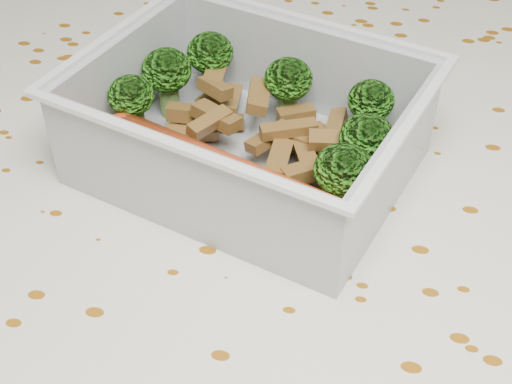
# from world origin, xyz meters

# --- Properties ---
(dining_table) EXTENTS (1.40, 0.90, 0.75)m
(dining_table) POSITION_xyz_m (0.00, 0.00, 0.67)
(dining_table) COLOR brown
(dining_table) RESTS_ON ground
(tablecloth) EXTENTS (1.46, 0.96, 0.19)m
(tablecloth) POSITION_xyz_m (0.00, 0.00, 0.72)
(tablecloth) COLOR beige
(tablecloth) RESTS_ON dining_table
(lunch_container) EXTENTS (0.23, 0.20, 0.07)m
(lunch_container) POSITION_xyz_m (-0.02, 0.04, 0.78)
(lunch_container) COLOR #B6BCC2
(lunch_container) RESTS_ON tablecloth
(broccoli_florets) EXTENTS (0.17, 0.13, 0.05)m
(broccoli_florets) POSITION_xyz_m (-0.02, 0.06, 0.79)
(broccoli_florets) COLOR #608C3F
(broccoli_florets) RESTS_ON lunch_container
(meat_pile) EXTENTS (0.11, 0.10, 0.03)m
(meat_pile) POSITION_xyz_m (-0.02, 0.06, 0.78)
(meat_pile) COLOR brown
(meat_pile) RESTS_ON lunch_container
(sausage) EXTENTS (0.16, 0.08, 0.03)m
(sausage) POSITION_xyz_m (-0.03, 0.00, 0.78)
(sausage) COLOR #AD3918
(sausage) RESTS_ON lunch_container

